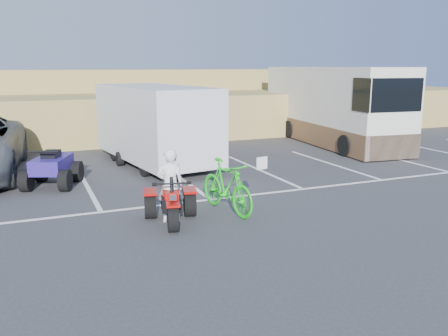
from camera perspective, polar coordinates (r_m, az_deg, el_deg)
name	(u,v)px	position (r m, az deg, el deg)	size (l,w,h in m)	color
ground	(253,229)	(9.82, 3.48, -7.39)	(100.00, 100.00, 0.00)	#343436
parking_stripes	(218,182)	(13.72, -0.74, -1.66)	(28.00, 5.16, 0.01)	white
grass_embankment	(115,104)	(24.20, -12.95, 7.46)	(40.00, 8.50, 3.10)	olive
red_trike_atv	(172,223)	(10.23, -6.32, -6.62)	(1.16, 1.54, 1.00)	#A20C09
rider	(170,185)	(10.15, -6.48, -2.09)	(0.58, 0.38, 1.59)	white
green_dirt_bike	(227,186)	(10.78, 0.32, -2.22)	(0.57, 2.01, 1.21)	#14BF19
cargo_trailer	(155,123)	(16.01, -8.28, 5.39)	(3.06, 5.92, 2.64)	silver
rv_motorhome	(330,111)	(21.19, 12.69, 6.75)	(3.12, 9.07, 3.20)	silver
quad_atv_blue	(54,186)	(14.06, -19.82, -2.06)	(1.28, 1.71, 1.12)	navy
quad_atv_green	(129,162)	(16.82, -11.30, 0.68)	(1.01, 1.36, 0.89)	#155C19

